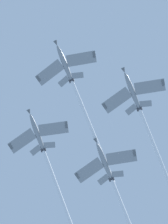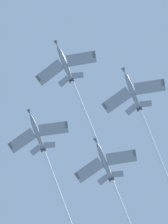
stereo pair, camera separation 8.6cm
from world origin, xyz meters
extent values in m
ellipsoid|color=gray|center=(9.27, -20.53, 155.75)|extent=(11.54, 5.64, 5.43)
cone|color=#595E60|center=(3.39, -22.75, 158.07)|extent=(2.22, 1.80, 1.68)
ellipsoid|color=black|center=(7.62, -21.16, 157.04)|extent=(3.10, 1.97, 1.81)
cube|color=gray|center=(11.81, -25.24, 155.38)|extent=(7.96, 9.36, 1.43)
cube|color=#595E60|center=(13.57, -28.96, 155.39)|extent=(1.82, 1.56, 0.74)
cube|color=gray|center=(8.07, -15.32, 155.38)|extent=(4.47, 9.34, 1.43)
cube|color=#595E60|center=(6.92, -11.37, 155.39)|extent=(1.80, 0.90, 0.74)
cube|color=gray|center=(14.47, -21.01, 154.02)|extent=(3.61, 3.90, 0.77)
cube|color=gray|center=(12.85, -16.74, 154.02)|extent=(1.91, 3.68, 0.77)
cube|color=#595E60|center=(13.94, -18.77, 155.40)|extent=(3.08, 1.31, 3.46)
cylinder|color=#38383D|center=(14.49, -19.04, 153.65)|extent=(1.42, 1.18, 1.10)
cylinder|color=#38383D|center=(14.17, -18.20, 153.65)|extent=(1.42, 1.18, 1.10)
cylinder|color=white|center=(29.08, -13.05, 147.83)|extent=(29.90, 12.18, 12.52)
ellipsoid|color=gray|center=(28.50, -30.12, 149.51)|extent=(11.48, 5.75, 5.54)
cone|color=#595E60|center=(22.66, -32.41, 151.89)|extent=(2.23, 1.82, 1.69)
ellipsoid|color=black|center=(26.87, -30.76, 150.82)|extent=(3.10, 2.00, 1.84)
cube|color=gray|center=(31.09, -34.80, 149.13)|extent=(8.01, 9.33, 1.47)
cube|color=#595E60|center=(32.89, -38.50, 149.14)|extent=(1.81, 1.57, 0.75)
cube|color=gray|center=(27.23, -24.93, 149.13)|extent=(4.56, 9.37, 1.47)
cube|color=#595E60|center=(26.04, -20.99, 149.14)|extent=(1.80, 0.92, 0.75)
cube|color=gray|center=(33.68, -30.54, 147.74)|extent=(3.63, 3.89, 0.79)
cube|color=gray|center=(32.02, -26.30, 147.74)|extent=(1.95, 3.70, 0.79)
cube|color=#595E60|center=(33.14, -28.31, 149.11)|extent=(3.08, 1.35, 3.47)
cylinder|color=#38383D|center=(33.68, -28.58, 147.36)|extent=(1.43, 1.19, 1.10)
cylinder|color=#38383D|center=(33.35, -27.74, 147.36)|extent=(1.43, 1.19, 1.10)
cylinder|color=white|center=(47.28, -22.77, 141.74)|extent=(27.90, 11.71, 12.05)
ellipsoid|color=gray|center=(17.63, -0.29, 149.47)|extent=(11.43, 5.95, 5.53)
cone|color=#595E60|center=(11.84, -2.68, 151.85)|extent=(2.23, 1.84, 1.69)
ellipsoid|color=black|center=(16.01, -0.96, 150.78)|extent=(3.10, 2.05, 1.84)
cube|color=gray|center=(20.31, -4.91, 149.10)|extent=(8.11, 9.28, 1.47)
cube|color=#595E60|center=(22.18, -8.58, 149.10)|extent=(1.80, 1.59, 0.75)
cube|color=gray|center=(16.27, 4.88, 149.10)|extent=(4.72, 9.41, 1.47)
cube|color=#595E60|center=(15.00, 8.80, 149.10)|extent=(1.81, 0.95, 0.75)
cube|color=gray|center=(22.82, -0.61, 147.70)|extent=(3.66, 3.87, 0.79)
cube|color=gray|center=(21.08, 3.60, 147.70)|extent=(2.01, 3.72, 0.79)
cube|color=#595E60|center=(22.24, 1.61, 149.08)|extent=(3.06, 1.40, 3.47)
cylinder|color=#38383D|center=(22.78, 1.35, 147.32)|extent=(1.43, 1.20, 1.10)
cylinder|color=#38383D|center=(22.44, 2.18, 147.32)|extent=(1.43, 1.20, 1.10)
cylinder|color=white|center=(37.35, 7.85, 141.26)|extent=(29.86, 13.12, 12.93)
ellipsoid|color=gray|center=(37.19, -9.89, 143.88)|extent=(11.49, 5.66, 5.57)
cone|color=#595E60|center=(31.34, -12.12, 146.28)|extent=(2.23, 1.81, 1.69)
ellipsoid|color=black|center=(35.55, -10.51, 145.19)|extent=(3.10, 1.98, 1.84)
cube|color=gray|center=(39.74, -14.59, 143.50)|extent=(7.96, 9.35, 1.48)
cube|color=#595E60|center=(41.50, -18.30, 143.50)|extent=(1.81, 1.56, 0.76)
cube|color=gray|center=(35.96, -4.68, 143.50)|extent=(4.49, 9.35, 1.48)
cube|color=#595E60|center=(34.80, -0.74, 143.50)|extent=(1.80, 0.90, 0.76)
cube|color=gray|center=(42.36, -10.35, 142.08)|extent=(3.61, 3.89, 0.79)
cube|color=gray|center=(40.73, -6.09, 142.08)|extent=(1.92, 3.68, 0.79)
cube|color=#595E60|center=(41.84, -8.11, 143.46)|extent=(3.09, 1.33, 3.47)
cylinder|color=#38383D|center=(42.37, -8.39, 141.70)|extent=(1.43, 1.18, 1.11)
cylinder|color=#38383D|center=(42.05, -7.55, 141.70)|extent=(1.43, 1.18, 1.11)
cylinder|color=white|center=(54.69, -3.21, 136.58)|extent=(25.31, 10.47, 11.06)
camera|label=1|loc=(-14.40, -52.36, 1.70)|focal=83.33mm
camera|label=2|loc=(-14.46, -52.30, 1.70)|focal=83.33mm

